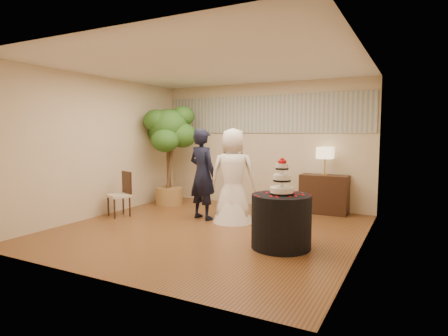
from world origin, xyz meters
The scene contains 15 objects.
floor centered at (0.00, 0.00, 0.00)m, with size 5.00×5.00×0.00m, color brown.
ceiling centered at (0.00, 0.00, 2.80)m, with size 5.00×5.00×0.00m, color white.
wall_back centered at (0.00, 2.50, 1.40)m, with size 5.00×0.06×2.80m, color beige.
wall_front centered at (0.00, -2.50, 1.40)m, with size 5.00×0.06×2.80m, color beige.
wall_left centered at (-2.50, 0.00, 1.40)m, with size 0.06×5.00×2.80m, color beige.
wall_right centered at (2.50, 0.00, 1.40)m, with size 0.06×5.00×2.80m, color beige.
mural_border centered at (0.00, 2.48, 2.10)m, with size 4.90×0.02×0.85m, color #A7AC9C.
groom centered at (-0.51, 0.66, 0.88)m, with size 0.64×0.42×1.76m, color black.
bride centered at (0.13, 0.71, 0.88)m, with size 0.86×0.77×1.77m, color white.
cake_table centered at (1.46, -0.39, 0.39)m, with size 0.87×0.87×0.79m, color black.
wedding_cake centered at (1.46, -0.39, 1.06)m, with size 0.34×0.34×0.54m, color white, non-canonical shape.
console centered at (1.49, 2.27, 0.40)m, with size 0.97×0.43×0.81m, color #321D12.
table_lamp centered at (1.49, 2.27, 1.10)m, with size 0.31×0.31×0.58m, color #D5BB8C, non-canonical shape.
ficus_tree centered at (-1.96, 1.56, 1.17)m, with size 1.12×1.12×2.35m, color #2E601E, non-canonical shape.
side_chair centered at (-2.12, 0.07, 0.45)m, with size 0.41×0.43×0.90m, color #321D12, non-canonical shape.
Camera 1 is at (3.19, -5.54, 1.69)m, focal length 30.00 mm.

